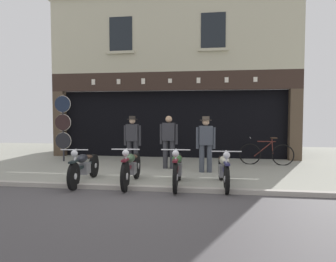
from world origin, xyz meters
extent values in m
cube|color=gray|center=(0.00, 5.00, -0.04)|extent=(21.59, 10.00, 0.08)
cube|color=#A8A197|center=(0.00, 0.08, 0.01)|extent=(21.59, 0.16, 0.18)
cube|color=black|center=(0.00, 7.30, 1.30)|extent=(8.82, 4.00, 2.60)
cube|color=#4C3D2D|center=(-4.57, 5.18, 1.30)|extent=(0.44, 0.36, 2.60)
cube|color=#4C3D2D|center=(4.57, 5.18, 1.30)|extent=(0.44, 0.36, 2.60)
cube|color=black|center=(0.00, 5.55, 1.43)|extent=(8.44, 0.03, 2.18)
cube|color=#31221B|center=(0.00, 5.12, 2.95)|extent=(9.59, 0.24, 0.70)
cube|color=silver|center=(-3.05, 4.99, 2.95)|extent=(0.14, 0.03, 0.22)
cube|color=silver|center=(-2.03, 4.99, 2.95)|extent=(0.14, 0.03, 0.19)
cube|color=silver|center=(-1.06, 4.99, 2.95)|extent=(0.14, 0.03, 0.21)
cube|color=silver|center=(-0.02, 4.99, 2.95)|extent=(0.14, 0.03, 0.16)
cube|color=silver|center=(1.05, 4.99, 2.95)|extent=(0.14, 0.03, 0.20)
cube|color=silver|center=(2.08, 4.99, 2.95)|extent=(0.14, 0.03, 0.19)
cube|color=silver|center=(3.11, 4.99, 2.95)|extent=(0.14, 0.03, 0.17)
cube|color=#BCB698|center=(0.00, 5.20, 4.76)|extent=(9.59, 0.40, 2.92)
cube|color=black|center=(-1.93, 4.99, 4.76)|extent=(0.90, 0.02, 1.30)
cube|color=#BCB698|center=(-1.93, 4.95, 4.06)|extent=(1.10, 0.12, 0.10)
cube|color=black|center=(1.58, 4.99, 4.76)|extent=(0.90, 0.02, 1.30)
cube|color=#BCB698|center=(1.58, 4.95, 4.06)|extent=(1.10, 0.12, 0.10)
cylinder|color=black|center=(-1.48, -0.10, 0.31)|extent=(0.11, 0.62, 0.61)
cylinder|color=silver|center=(-1.48, -0.10, 0.31)|extent=(0.11, 0.14, 0.13)
cylinder|color=black|center=(-1.58, 1.29, 0.31)|extent=(0.12, 0.62, 0.61)
cylinder|color=silver|center=(-1.58, 1.29, 0.31)|extent=(0.12, 0.14, 0.13)
cube|color=black|center=(-1.53, 0.59, 0.43)|extent=(0.16, 1.29, 0.07)
cube|color=slate|center=(-1.53, 0.59, 0.36)|extent=(0.22, 0.33, 0.26)
ellipsoid|color=black|center=(-1.52, 0.43, 0.63)|extent=(0.25, 0.47, 0.20)
ellipsoid|color=#38281E|center=(-1.55, 0.85, 0.61)|extent=(0.22, 0.31, 0.10)
cube|color=black|center=(-1.48, -0.10, 0.63)|extent=(0.12, 0.37, 0.04)
sphere|color=silver|center=(-1.49, -0.04, 0.81)|extent=(0.15, 0.15, 0.15)
cylinder|color=silver|center=(-1.49, -0.04, 0.89)|extent=(0.62, 0.07, 0.02)
cylinder|color=silver|center=(-1.49, -0.06, 0.60)|extent=(0.06, 0.29, 0.60)
cylinder|color=black|center=(-0.32, -0.07, 0.33)|extent=(0.11, 0.67, 0.66)
cylinder|color=silver|center=(-0.32, -0.07, 0.33)|extent=(0.11, 0.15, 0.15)
cylinder|color=black|center=(-0.40, 1.27, 0.33)|extent=(0.12, 0.67, 0.66)
cylinder|color=silver|center=(-0.40, 1.27, 0.33)|extent=(0.12, 0.15, 0.15)
cube|color=maroon|center=(-0.36, 0.60, 0.45)|extent=(0.14, 1.24, 0.07)
cube|color=slate|center=(-0.36, 0.60, 0.38)|extent=(0.22, 0.33, 0.26)
ellipsoid|color=#334A33|center=(-0.35, 0.44, 0.65)|extent=(0.25, 0.47, 0.20)
ellipsoid|color=#38281E|center=(-0.37, 0.84, 0.63)|extent=(0.22, 0.31, 0.10)
cube|color=maroon|center=(-0.32, -0.07, 0.68)|extent=(0.12, 0.37, 0.04)
sphere|color=silver|center=(-0.33, -0.01, 0.83)|extent=(0.15, 0.15, 0.15)
cylinder|color=silver|center=(-0.33, -0.01, 0.91)|extent=(0.62, 0.06, 0.02)
cylinder|color=silver|center=(-0.33, -0.03, 0.62)|extent=(0.05, 0.29, 0.60)
cylinder|color=black|center=(0.77, -0.06, 0.34)|extent=(0.10, 0.68, 0.68)
cylinder|color=silver|center=(0.77, -0.06, 0.34)|extent=(0.11, 0.15, 0.15)
cylinder|color=black|center=(0.72, 1.24, 0.34)|extent=(0.11, 0.68, 0.68)
cylinder|color=silver|center=(0.72, 1.24, 0.34)|extent=(0.12, 0.15, 0.15)
cube|color=#5A151E|center=(0.74, 0.59, 0.46)|extent=(0.12, 1.20, 0.07)
cube|color=slate|center=(0.74, 0.59, 0.39)|extent=(0.21, 0.33, 0.26)
ellipsoid|color=#285227|center=(0.75, 0.43, 0.66)|extent=(0.24, 0.47, 0.20)
ellipsoid|color=#38281E|center=(0.73, 0.83, 0.64)|extent=(0.21, 0.31, 0.10)
cube|color=#5A151E|center=(0.77, -0.06, 0.70)|extent=(0.11, 0.36, 0.04)
sphere|color=silver|center=(0.77, 0.00, 0.84)|extent=(0.15, 0.15, 0.15)
cylinder|color=silver|center=(0.77, 0.00, 0.92)|extent=(0.62, 0.05, 0.02)
cylinder|color=silver|center=(0.77, -0.02, 0.63)|extent=(0.05, 0.27, 0.61)
cylinder|color=black|center=(1.84, 0.04, 0.31)|extent=(0.10, 0.62, 0.62)
cylinder|color=silver|center=(1.84, 0.04, 0.31)|extent=(0.11, 0.14, 0.14)
cylinder|color=black|center=(1.77, 1.39, 0.31)|extent=(0.11, 0.62, 0.62)
cylinder|color=silver|center=(1.77, 1.39, 0.31)|extent=(0.12, 0.14, 0.14)
cube|color=navy|center=(1.80, 0.72, 0.43)|extent=(0.13, 1.25, 0.07)
cube|color=slate|center=(1.80, 0.72, 0.36)|extent=(0.22, 0.33, 0.26)
ellipsoid|color=#A7A58F|center=(1.81, 0.56, 0.63)|extent=(0.24, 0.47, 0.20)
ellipsoid|color=#38281E|center=(1.79, 0.96, 0.61)|extent=(0.21, 0.31, 0.10)
cube|color=navy|center=(1.84, 0.04, 0.64)|extent=(0.12, 0.36, 0.04)
sphere|color=silver|center=(1.83, 0.10, 0.81)|extent=(0.15, 0.15, 0.15)
cylinder|color=silver|center=(1.83, 0.10, 0.89)|extent=(0.62, 0.06, 0.02)
cylinder|color=silver|center=(1.84, 0.08, 0.60)|extent=(0.05, 0.25, 0.61)
cylinder|color=#2D2D33|center=(-0.88, 3.06, 0.42)|extent=(0.15, 0.15, 0.84)
cylinder|color=#2D2D33|center=(-1.10, 3.06, 0.42)|extent=(0.15, 0.15, 0.84)
cube|color=#2D2D33|center=(-0.99, 3.06, 1.09)|extent=(0.38, 0.22, 0.54)
cube|color=silver|center=(-0.99, 3.18, 1.16)|extent=(0.14, 0.02, 0.30)
cube|color=maroon|center=(-0.99, 3.19, 1.14)|extent=(0.05, 0.01, 0.28)
cylinder|color=#2D2D33|center=(-0.75, 3.06, 1.00)|extent=(0.09, 0.09, 0.64)
cylinder|color=#2D2D33|center=(-1.22, 3.06, 1.00)|extent=(0.09, 0.09, 0.64)
sphere|color=beige|center=(-0.99, 3.06, 1.47)|extent=(0.19, 0.19, 0.19)
cylinder|color=#332D28|center=(-0.99, 3.06, 1.52)|extent=(0.33, 0.33, 0.01)
cylinder|color=#332D28|center=(-0.99, 3.06, 1.57)|extent=(0.20, 0.20, 0.11)
cylinder|color=#2D2D33|center=(0.34, 2.82, 0.44)|extent=(0.15, 0.15, 0.89)
cylinder|color=#2D2D33|center=(0.12, 2.83, 0.44)|extent=(0.15, 0.15, 0.89)
cube|color=#2D2D33|center=(0.23, 2.83, 1.14)|extent=(0.39, 0.23, 0.55)
cube|color=white|center=(0.23, 2.94, 1.21)|extent=(0.14, 0.03, 0.31)
cube|color=#47234C|center=(0.23, 2.96, 1.20)|extent=(0.05, 0.01, 0.29)
cylinder|color=#2D2D33|center=(0.46, 2.82, 1.07)|extent=(0.09, 0.09, 0.62)
cylinder|color=#2D2D33|center=(-0.01, 2.84, 1.07)|extent=(0.09, 0.09, 0.62)
sphere|color=tan|center=(0.23, 2.83, 1.53)|extent=(0.21, 0.21, 0.21)
cylinder|color=#3D424C|center=(1.48, 2.40, 0.41)|extent=(0.15, 0.15, 0.81)
cylinder|color=#3D424C|center=(1.26, 2.37, 0.41)|extent=(0.15, 0.15, 0.81)
cube|color=#3D424C|center=(1.37, 2.38, 1.07)|extent=(0.41, 0.27, 0.55)
cube|color=white|center=(1.35, 2.50, 1.14)|extent=(0.14, 0.04, 0.31)
cube|color=#47234C|center=(1.35, 2.51, 1.12)|extent=(0.05, 0.02, 0.29)
cylinder|color=#3D424C|center=(1.60, 2.42, 0.99)|extent=(0.09, 0.09, 0.62)
cylinder|color=#3D424C|center=(1.13, 2.35, 0.99)|extent=(0.09, 0.09, 0.62)
sphere|color=tan|center=(1.37, 2.38, 1.45)|extent=(0.20, 0.20, 0.20)
cylinder|color=#4C4238|center=(1.37, 2.38, 1.51)|extent=(0.34, 0.34, 0.01)
cylinder|color=#4C4238|center=(1.37, 2.38, 1.56)|extent=(0.21, 0.21, 0.11)
cylinder|color=#232328|center=(-3.71, 3.76, 1.15)|extent=(0.06, 0.06, 2.29)
cylinder|color=#192338|center=(-3.71, 3.74, 2.05)|extent=(0.58, 0.03, 0.58)
torus|color=silver|center=(-3.71, 3.75, 2.05)|extent=(0.60, 0.04, 0.60)
cylinder|color=black|center=(-3.71, 3.74, 1.39)|extent=(0.58, 0.03, 0.58)
torus|color=silver|center=(-3.71, 3.75, 1.39)|extent=(0.60, 0.04, 0.60)
cylinder|color=black|center=(-3.71, 3.74, 0.74)|extent=(0.58, 0.03, 0.58)
torus|color=silver|center=(-3.71, 3.75, 0.74)|extent=(0.60, 0.04, 0.60)
cube|color=silver|center=(1.22, 5.40, 1.78)|extent=(0.67, 0.02, 1.09)
cube|color=#1E3323|center=(1.22, 5.39, 2.23)|extent=(0.67, 0.01, 0.20)
cube|color=silver|center=(2.32, 5.40, 1.80)|extent=(0.84, 0.02, 1.02)
cube|color=#1E3323|center=(2.32, 5.39, 2.21)|extent=(0.84, 0.01, 0.20)
torus|color=black|center=(2.83, 4.00, 0.34)|extent=(0.71, 0.09, 0.71)
torus|color=black|center=(3.87, 3.92, 0.34)|extent=(0.71, 0.09, 0.71)
cylinder|color=#4C1E19|center=(3.24, 3.97, 0.52)|extent=(0.58, 0.08, 0.51)
cylinder|color=#4C1E19|center=(3.35, 3.96, 0.78)|extent=(0.58, 0.08, 0.03)
cylinder|color=#4C1E19|center=(3.54, 3.94, 0.64)|extent=(0.07, 0.04, 0.52)
ellipsoid|color=#332319|center=(3.58, 3.94, 0.90)|extent=(0.25, 0.14, 0.06)
cylinder|color=silver|center=(2.83, 4.00, 0.90)|extent=(0.06, 0.50, 0.02)
camera|label=1|loc=(1.48, -6.24, 1.65)|focal=31.85mm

